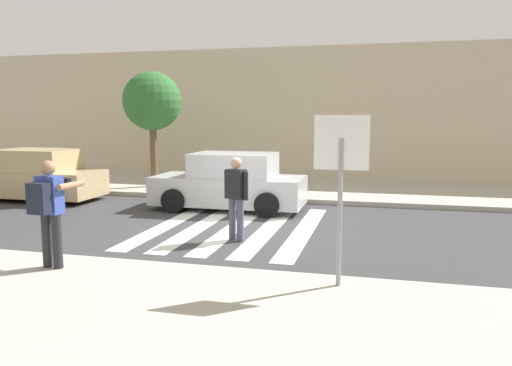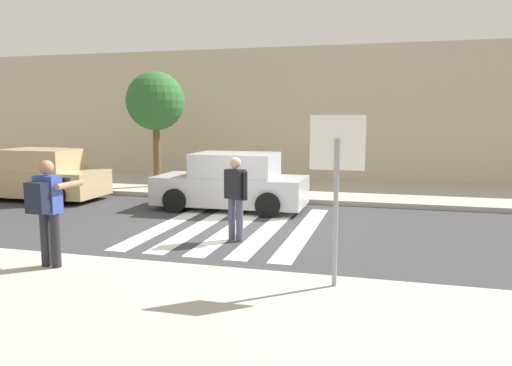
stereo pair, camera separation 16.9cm
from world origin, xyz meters
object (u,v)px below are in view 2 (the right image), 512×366
photographer_with_backpack (47,204)px  parked_car_tan (39,176)px  stop_sign (337,163)px  street_tree_west (156,102)px  pedestrian_crossing (236,194)px  parked_car_silver (232,183)px

photographer_with_backpack → parked_car_tan: photographer_with_backpack is taller
stop_sign → street_tree_west: (-7.02, 8.64, 1.11)m
pedestrian_crossing → street_tree_west: size_ratio=0.44×
photographer_with_backpack → street_tree_west: 9.47m
stop_sign → parked_car_silver: (-3.45, 5.94, -1.18)m
photographer_with_backpack → pedestrian_crossing: bearing=53.0°
pedestrian_crossing → parked_car_silver: size_ratio=0.42×
stop_sign → photographer_with_backpack: stop_sign is taller
pedestrian_crossing → street_tree_west: bearing=128.1°
photographer_with_backpack → parked_car_tan: size_ratio=0.42×
pedestrian_crossing → street_tree_west: 7.91m
street_tree_west → pedestrian_crossing: bearing=-51.9°
photographer_with_backpack → parked_car_silver: size_ratio=0.42×
photographer_with_backpack → parked_car_silver: bearing=80.4°
street_tree_west → parked_car_silver: bearing=-37.1°
parked_car_silver → street_tree_west: bearing=142.9°
photographer_with_backpack → pedestrian_crossing: size_ratio=1.00×
parked_car_tan → street_tree_west: size_ratio=1.05×
stop_sign → pedestrian_crossing: stop_sign is taller
parked_car_silver → street_tree_west: street_tree_west is taller
photographer_with_backpack → parked_car_silver: 6.35m
pedestrian_crossing → photographer_with_backpack: bearing=-127.0°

